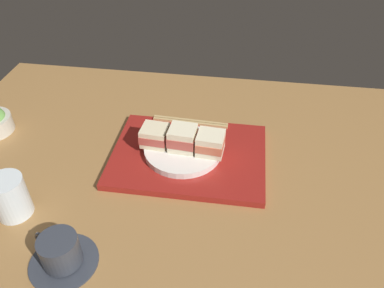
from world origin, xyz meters
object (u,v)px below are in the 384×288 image
sandwich_middle (182,138)px  chopsticks_pair (190,122)px  coffee_cup (60,253)px  drinking_glass (10,197)px  sandwich_near (210,143)px  sandwich_plate (182,150)px  sandwich_far (155,136)px

sandwich_middle → chopsticks_pair: sandwich_middle is taller
coffee_cup → drinking_glass: size_ratio=1.38×
sandwich_near → chopsticks_pair: 16.46cm
drinking_glass → chopsticks_pair: bearing=-132.7°
sandwich_plate → sandwich_far: size_ratio=2.75×
drinking_glass → sandwich_plate: bearing=-145.0°
sandwich_plate → sandwich_middle: 3.92cm
sandwich_plate → sandwich_middle: (0.00, -0.00, 3.92)cm
sandwich_plate → chopsticks_pair: size_ratio=0.92×
coffee_cup → drinking_glass: drinking_glass is taller
coffee_cup → sandwich_plate: bearing=-117.7°
sandwich_middle → drinking_glass: bearing=35.0°
chopsticks_pair → sandwich_far: bearing=59.5°
sandwich_far → coffee_cup: size_ratio=0.53×
sandwich_plate → drinking_glass: drinking_glass is taller
sandwich_near → chopsticks_pair: size_ratio=0.33×
sandwich_far → chopsticks_pair: sandwich_far is taller
chopsticks_pair → coffee_cup: bearing=69.1°
chopsticks_pair → drinking_glass: bearing=47.3°
sandwich_middle → chopsticks_pair: (-0.08, -13.41, -4.42)cm
sandwich_plate → drinking_glass: 42.33cm
chopsticks_pair → drinking_glass: (34.70, 37.65, 2.90)cm
sandwich_plate → chopsticks_pair: 13.42cm
sandwich_middle → sandwich_far: sandwich_middle is taller
sandwich_near → sandwich_middle: size_ratio=0.96×
sandwich_plate → sandwich_middle: size_ratio=2.72×
coffee_cup → drinking_glass: 19.57cm
drinking_glass → sandwich_middle: bearing=-145.0°
sandwich_near → drinking_glass: (42.00, 23.51, -1.29)cm
sandwich_near → chopsticks_pair: bearing=-62.7°
sandwich_plate → sandwich_far: (7.38, -0.73, 3.37)cm
sandwich_plate → sandwich_middle: bearing=-90.0°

